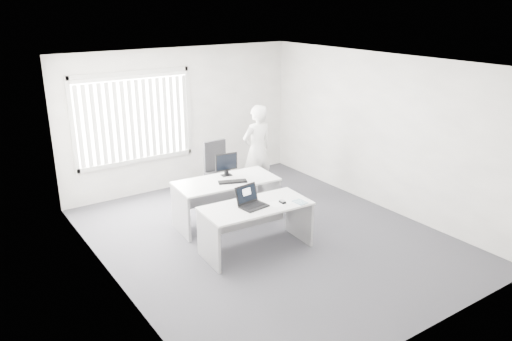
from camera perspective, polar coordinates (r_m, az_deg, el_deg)
ground at (r=8.19m, az=1.36°, el=-7.61°), size 6.00×6.00×0.00m
wall_back at (r=10.17m, az=-8.53°, el=5.89°), size 5.00×0.02×2.80m
wall_front at (r=5.67m, az=19.51°, el=-5.73°), size 5.00×0.02×2.80m
wall_left at (r=6.60m, az=-16.47°, el=-1.91°), size 0.02×6.00×2.80m
wall_right at (r=9.30m, az=14.08°, el=4.30°), size 0.02×6.00×2.80m
ceiling at (r=7.38m, az=1.53°, el=12.23°), size 5.00×6.00×0.02m
window at (r=9.72m, az=-13.78°, el=5.86°), size 2.32×0.06×1.76m
blinds at (r=9.67m, az=-13.63°, el=5.62°), size 2.20×0.10×1.50m
desk_near at (r=7.57m, az=0.01°, el=-5.42°), size 1.69×0.87×0.75m
desk_far at (r=8.48m, az=-3.41°, el=-2.51°), size 1.77×0.94×0.78m
office_chair at (r=9.64m, az=-4.15°, el=-1.21°), size 0.65×0.65×1.12m
person at (r=9.70m, az=0.13°, el=2.35°), size 0.67×0.45×1.78m
laptop at (r=7.35m, az=-0.24°, el=-3.11°), size 0.43×0.39×0.30m
paper_sheet at (r=7.56m, az=2.72°, el=-3.73°), size 0.33×0.24×0.00m
mouse at (r=7.56m, az=3.05°, el=-3.55°), size 0.06×0.11×0.04m
booklet at (r=7.60m, az=5.05°, el=-3.61°), size 0.16×0.22×0.01m
keyboard at (r=8.30m, az=-2.69°, el=-1.28°), size 0.50×0.32×0.02m
monitor at (r=8.57m, az=-3.41°, el=0.69°), size 0.41×0.17×0.40m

